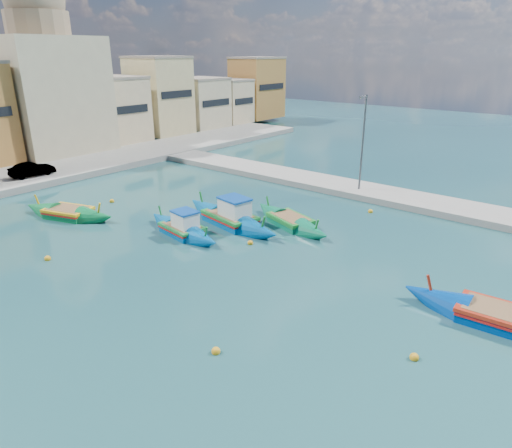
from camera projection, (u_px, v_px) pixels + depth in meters
ground at (302, 304)px, 21.46m from camera, size 160.00×160.00×0.00m
east_quay at (434, 205)px, 34.46m from camera, size 4.00×70.00×0.50m
north_townhouses at (24, 114)px, 47.65m from camera, size 83.20×7.87×10.19m
church_block at (46, 78)px, 49.22m from camera, size 10.00×10.00×19.10m
quay_street_lamp at (362, 143)px, 36.12m from camera, size 1.18×0.16×8.00m
luzzu_turquoise_cabin at (230, 219)px, 31.22m from camera, size 3.77×9.81×3.08m
luzzu_blue_cabin at (183, 230)px, 29.48m from camera, size 2.84×7.48×2.58m
luzzu_cyan_mid at (290, 222)px, 31.02m from camera, size 4.24×7.97×2.30m
luzzu_green at (69, 214)px, 32.49m from camera, size 4.29×7.92×2.42m
luzzu_blue_south at (501, 319)px, 19.72m from camera, size 2.51×8.93×2.55m
mooring_buoys at (229, 249)px, 27.17m from camera, size 19.62×26.20×0.36m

